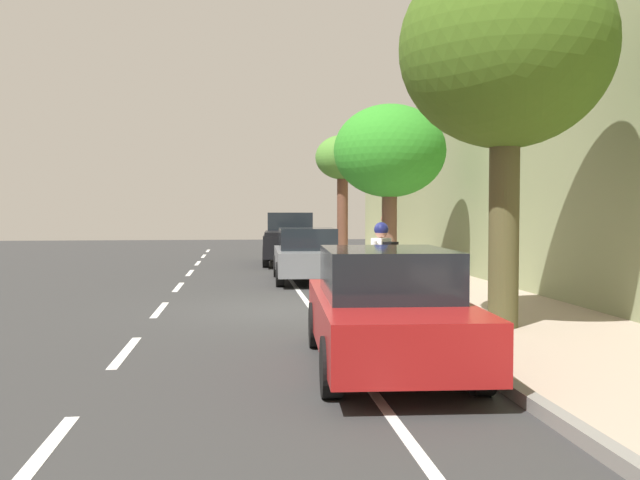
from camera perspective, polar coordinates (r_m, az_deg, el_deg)
ground at (r=13.99m, az=-2.05°, el=-5.80°), size 69.78×69.78×0.00m
sidewalk at (r=14.73m, az=12.38°, el=-5.16°), size 3.56×43.62×0.15m
curb_edge at (r=14.24m, az=5.26°, el=-5.37°), size 0.16×43.62×0.15m
lane_stripe_centre at (r=14.33m, az=-13.16°, el=-5.65°), size 0.14×44.20×0.01m
lane_stripe_bike_edge at (r=14.02m, az=-0.66°, el=-5.77°), size 0.12×43.62×0.01m
building_facade at (r=15.42m, az=19.65°, el=5.82°), size 0.50×43.62×5.90m
parked_sedan_red_second at (r=8.80m, az=5.53°, el=-5.73°), size 2.02×4.49×1.52m
parked_sedan_grey_mid at (r=19.55m, az=-1.09°, el=-1.25°), size 1.93×4.44×1.52m
parked_pickup_black_far at (r=26.13m, az=-2.48°, el=-0.01°), size 2.25×5.40×1.95m
bicycle_at_curb at (r=13.49m, az=3.89°, el=-4.54°), size 1.53×0.87×0.74m
cyclist_with_backpack at (r=13.00m, az=5.21°, el=-1.55°), size 0.54×0.55×1.79m
street_tree_mid_block at (r=11.57m, az=15.18°, el=14.89°), size 3.36×3.36×6.01m
street_tree_far_end at (r=19.44m, az=5.81°, el=7.25°), size 3.14×3.14×4.84m
street_tree_corner at (r=28.19m, az=1.89°, el=6.55°), size 2.23×2.23×4.96m
pedestrian_on_phone at (r=22.92m, az=5.37°, el=0.21°), size 0.38×0.56×1.73m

